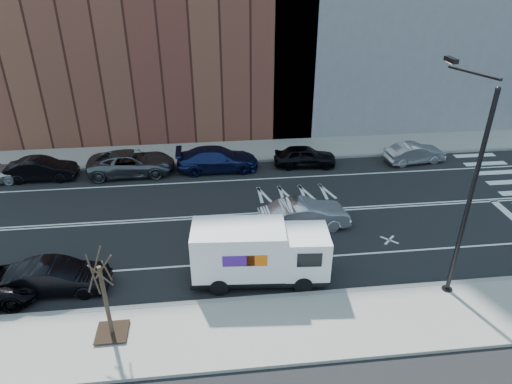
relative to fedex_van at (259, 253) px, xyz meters
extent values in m
plane|color=black|center=(1.01, 5.60, -1.45)|extent=(120.00, 120.00, 0.00)
cube|color=gray|center=(1.01, -3.20, -1.37)|extent=(44.00, 3.60, 0.15)
cube|color=gray|center=(1.01, 14.40, -1.37)|extent=(44.00, 3.60, 0.15)
cube|color=gray|center=(1.01, -1.40, -1.36)|extent=(44.00, 0.25, 0.17)
cube|color=gray|center=(1.01, 12.60, -1.36)|extent=(44.00, 0.25, 0.17)
cylinder|color=black|center=(8.01, -1.80, 3.05)|extent=(0.18, 0.18, 9.00)
cylinder|color=black|center=(8.01, -1.80, -1.35)|extent=(0.44, 0.44, 0.20)
sphere|color=black|center=(8.01, -1.80, 7.50)|extent=(0.20, 0.20, 0.20)
cylinder|color=black|center=(8.01, -0.10, 7.65)|extent=(0.11, 3.49, 0.48)
cube|color=black|center=(8.01, 1.60, 7.75)|extent=(0.25, 0.80, 0.18)
cube|color=#FFF2CC|center=(8.01, 1.60, 7.65)|extent=(0.18, 0.55, 0.03)
cube|color=black|center=(-5.99, -2.80, -1.22)|extent=(1.20, 1.20, 0.04)
cylinder|color=#382B1E|center=(-5.99, -2.80, 0.30)|extent=(0.16, 0.16, 3.20)
cylinder|color=#382B1E|center=(-5.74, -2.80, 1.70)|extent=(0.06, 0.80, 1.44)
cylinder|color=#382B1E|center=(-5.91, -2.56, 1.70)|extent=(0.81, 0.31, 1.19)
cylinder|color=#382B1E|center=(-6.19, -2.65, 1.70)|extent=(0.58, 0.76, 1.50)
cylinder|color=#382B1E|center=(-6.19, -2.95, 1.70)|extent=(0.47, 0.61, 1.37)
cylinder|color=#382B1E|center=(-5.91, -3.04, 1.70)|extent=(0.72, 0.29, 1.13)
cube|color=black|center=(-0.02, 0.00, -1.02)|extent=(6.03, 2.44, 0.29)
cube|color=white|center=(2.07, -0.16, 0.03)|extent=(2.05, 2.18, 1.90)
cube|color=black|center=(3.04, -0.23, 0.31)|extent=(0.19, 1.76, 0.90)
cube|color=black|center=(1.99, -1.19, 0.31)|extent=(1.05, 0.12, 0.67)
cube|color=black|center=(2.15, 0.88, 0.31)|extent=(1.05, 0.12, 0.67)
cube|color=black|center=(3.00, -0.23, -0.92)|extent=(0.29, 1.91, 0.33)
cube|color=white|center=(-0.87, 0.07, 0.22)|extent=(4.14, 2.39, 2.19)
cube|color=#47198C|center=(-0.95, -1.00, 0.36)|extent=(1.33, 0.12, 0.52)
cube|color=orange|center=(-0.19, -1.05, 0.36)|extent=(0.86, 0.08, 0.52)
cube|color=#47198C|center=(-0.79, 1.13, 0.36)|extent=(1.33, 0.12, 0.52)
cube|color=orange|center=(-0.03, 1.07, 0.36)|extent=(0.86, 0.08, 0.52)
cylinder|color=black|center=(1.81, -1.09, -1.05)|extent=(0.82, 0.33, 0.80)
cylinder|color=black|center=(1.95, 0.81, -1.05)|extent=(0.82, 0.33, 0.80)
cylinder|color=black|center=(-1.80, -0.82, -1.05)|extent=(0.82, 0.33, 0.80)
cylinder|color=black|center=(-1.65, 1.08, -1.05)|extent=(0.82, 0.33, 0.80)
imported|color=black|center=(-12.59, 11.47, -0.74)|extent=(4.32, 1.57, 1.42)
imported|color=#53565B|center=(-6.99, 11.65, -0.68)|extent=(5.59, 2.68, 1.54)
imported|color=#161F4F|center=(-1.39, 11.62, -0.67)|extent=(5.39, 2.20, 1.56)
imported|color=black|center=(4.53, 11.56, -0.74)|extent=(4.30, 2.02, 1.42)
imported|color=#A7A6AB|center=(12.16, 11.30, -0.77)|extent=(4.27, 1.97, 1.36)
imported|color=silver|center=(2.87, 3.92, -0.66)|extent=(4.93, 2.23, 1.57)
imported|color=black|center=(-8.71, 0.20, -0.73)|extent=(4.39, 1.67, 1.43)
camera|label=1|loc=(-1.94, -16.13, 11.83)|focal=32.00mm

